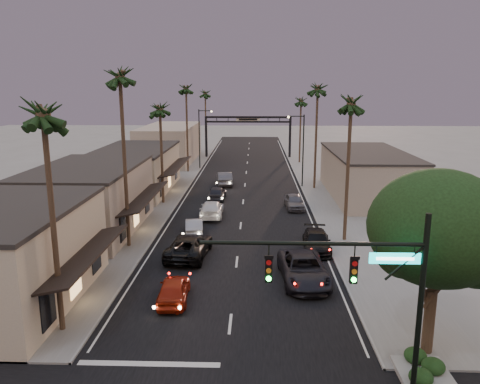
# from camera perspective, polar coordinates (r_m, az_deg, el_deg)

# --- Properties ---
(ground) EXTENTS (200.00, 200.00, 0.00)m
(ground) POSITION_cam_1_polar(r_m,az_deg,el_deg) (54.06, 0.47, -0.44)
(ground) COLOR slate
(ground) RESTS_ON ground
(road) EXTENTS (14.00, 120.00, 0.02)m
(road) POSITION_cam_1_polar(r_m,az_deg,el_deg) (58.94, 0.59, 0.67)
(road) COLOR black
(road) RESTS_ON ground
(sidewalk_left) EXTENTS (5.00, 92.00, 0.12)m
(sidewalk_left) POSITION_cam_1_polar(r_m,az_deg,el_deg) (66.65, -7.47, 2.02)
(sidewalk_left) COLOR slate
(sidewalk_left) RESTS_ON ground
(sidewalk_right) EXTENTS (5.00, 92.00, 0.12)m
(sidewalk_right) POSITION_cam_1_polar(r_m,az_deg,el_deg) (66.30, 8.97, 1.91)
(sidewalk_right) COLOR slate
(sidewalk_right) RESTS_ON ground
(storefront_near) EXTENTS (8.00, 12.00, 5.50)m
(storefront_near) POSITION_cam_1_polar(r_m,az_deg,el_deg) (30.02, -26.85, -7.27)
(storefront_near) COLOR tan
(storefront_near) RESTS_ON ground
(storefront_mid) EXTENTS (8.00, 14.00, 5.50)m
(storefront_mid) POSITION_cam_1_polar(r_m,az_deg,el_deg) (42.27, -17.91, -0.98)
(storefront_mid) COLOR gray
(storefront_mid) RESTS_ON ground
(storefront_far) EXTENTS (8.00, 16.00, 5.00)m
(storefront_far) POSITION_cam_1_polar(r_m,az_deg,el_deg) (57.30, -12.60, 2.55)
(storefront_far) COLOR tan
(storefront_far) RESTS_ON ground
(storefront_dist) EXTENTS (8.00, 20.00, 6.00)m
(storefront_dist) POSITION_cam_1_polar(r_m,az_deg,el_deg) (79.47, -8.54, 5.85)
(storefront_dist) COLOR gray
(storefront_dist) RESTS_ON ground
(building_right) EXTENTS (8.00, 18.00, 5.00)m
(building_right) POSITION_cam_1_polar(r_m,az_deg,el_deg) (55.03, 15.22, 2.00)
(building_right) COLOR gray
(building_right) RESTS_ON ground
(traffic_signal) EXTENTS (8.51, 0.22, 7.80)m
(traffic_signal) POSITION_cam_1_polar(r_m,az_deg,el_deg) (18.67, 15.72, -10.55)
(traffic_signal) COLOR black
(traffic_signal) RESTS_ON ground
(corner_tree) EXTENTS (6.20, 6.20, 8.80)m
(corner_tree) POSITION_cam_1_polar(r_m,az_deg,el_deg) (22.60, 23.18, -4.59)
(corner_tree) COLOR #38281C
(corner_tree) RESTS_ON ground
(planter) EXTENTS (2.20, 2.60, 0.24)m
(planter) POSITION_cam_1_polar(r_m,az_deg,el_deg) (23.11, 21.48, -20.42)
(planter) COLOR gray
(planter) RESTS_ON ground
(arch) EXTENTS (15.20, 0.40, 7.27)m
(arch) POSITION_cam_1_polar(r_m,az_deg,el_deg) (82.92, 0.99, 8.03)
(arch) COLOR black
(arch) RESTS_ON ground
(streetlight_right) EXTENTS (2.13, 0.30, 9.00)m
(streetlight_right) POSITION_cam_1_polar(r_m,az_deg,el_deg) (58.33, 7.45, 5.74)
(streetlight_right) COLOR black
(streetlight_right) RESTS_ON ground
(streetlight_left) EXTENTS (2.13, 0.30, 9.00)m
(streetlight_left) POSITION_cam_1_polar(r_m,az_deg,el_deg) (71.44, -4.77, 7.07)
(streetlight_left) COLOR black
(streetlight_left) RESTS_ON ground
(palm_la) EXTENTS (3.20, 3.20, 13.20)m
(palm_la) POSITION_cam_1_polar(r_m,az_deg,el_deg) (23.78, -22.97, 9.66)
(palm_la) COLOR #38281C
(palm_la) RESTS_ON ground
(palm_lb) EXTENTS (3.20, 3.20, 15.20)m
(palm_lb) POSITION_cam_1_polar(r_m,az_deg,el_deg) (36.02, -14.47, 14.05)
(palm_lb) COLOR #38281C
(palm_lb) RESTS_ON ground
(palm_lc) EXTENTS (3.20, 3.20, 12.20)m
(palm_lc) POSITION_cam_1_polar(r_m,az_deg,el_deg) (49.65, -9.76, 10.42)
(palm_lc) COLOR #38281C
(palm_lc) RESTS_ON ground
(palm_ld) EXTENTS (3.20, 3.20, 14.20)m
(palm_ld) POSITION_cam_1_polar(r_m,az_deg,el_deg) (68.35, -6.60, 12.73)
(palm_ld) COLOR #38281C
(palm_ld) RESTS_ON ground
(palm_ra) EXTENTS (3.20, 3.20, 13.20)m
(palm_ra) POSITION_cam_1_polar(r_m,az_deg,el_deg) (37.37, 13.44, 11.06)
(palm_ra) COLOR #38281C
(palm_ra) RESTS_ON ground
(palm_rb) EXTENTS (3.20, 3.20, 14.20)m
(palm_rb) POSITION_cam_1_polar(r_m,az_deg,el_deg) (57.11, 9.47, 12.66)
(palm_rb) COLOR #38281C
(palm_rb) RESTS_ON ground
(palm_rc) EXTENTS (3.20, 3.20, 12.20)m
(palm_rc) POSITION_cam_1_polar(r_m,az_deg,el_deg) (77.00, 7.47, 11.24)
(palm_rc) COLOR #38281C
(palm_rc) RESTS_ON ground
(palm_far) EXTENTS (3.20, 3.20, 13.20)m
(palm_far) POSITION_cam_1_polar(r_m,az_deg,el_deg) (91.14, -4.26, 12.14)
(palm_far) COLOR #38281C
(palm_far) RESTS_ON ground
(oncoming_red) EXTENTS (1.92, 4.32, 1.45)m
(oncoming_red) POSITION_cam_1_polar(r_m,az_deg,el_deg) (28.18, -8.09, -11.68)
(oncoming_red) COLOR maroon
(oncoming_red) RESTS_ON ground
(oncoming_pickup) EXTENTS (3.26, 6.15, 1.65)m
(oncoming_pickup) POSITION_cam_1_polar(r_m,az_deg,el_deg) (34.95, -6.23, -6.54)
(oncoming_pickup) COLOR black
(oncoming_pickup) RESTS_ON ground
(oncoming_silver) EXTENTS (1.96, 4.22, 1.34)m
(oncoming_silver) POSITION_cam_1_polar(r_m,az_deg,el_deg) (40.23, -5.62, -4.16)
(oncoming_silver) COLOR gray
(oncoming_silver) RESTS_ON ground
(oncoming_white) EXTENTS (2.21, 5.24, 1.51)m
(oncoming_white) POSITION_cam_1_polar(r_m,az_deg,el_deg) (45.35, -3.47, -2.06)
(oncoming_white) COLOR silver
(oncoming_white) RESTS_ON ground
(oncoming_dgrey) EXTENTS (1.94, 4.49, 1.51)m
(oncoming_dgrey) POSITION_cam_1_polar(r_m,az_deg,el_deg) (52.09, -2.81, -0.11)
(oncoming_dgrey) COLOR black
(oncoming_dgrey) RESTS_ON ground
(oncoming_grey_far) EXTENTS (2.40, 5.25, 1.67)m
(oncoming_grey_far) POSITION_cam_1_polar(r_m,az_deg,el_deg) (59.89, -1.90, 1.67)
(oncoming_grey_far) COLOR #4A4A4F
(oncoming_grey_far) RESTS_ON ground
(curbside_near) EXTENTS (3.30, 6.40, 1.73)m
(curbside_near) POSITION_cam_1_polar(r_m,az_deg,el_deg) (30.71, 7.78, -9.28)
(curbside_near) COLOR black
(curbside_near) RESTS_ON ground
(curbside_black) EXTENTS (2.27, 5.07, 1.44)m
(curbside_black) POSITION_cam_1_polar(r_m,az_deg,el_deg) (36.54, 9.32, -5.94)
(curbside_black) COLOR black
(curbside_black) RESTS_ON ground
(curbside_grey) EXTENTS (2.07, 4.50, 1.49)m
(curbside_grey) POSITION_cam_1_polar(r_m,az_deg,el_deg) (48.45, 6.62, -1.17)
(curbside_grey) COLOR #535359
(curbside_grey) RESTS_ON ground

